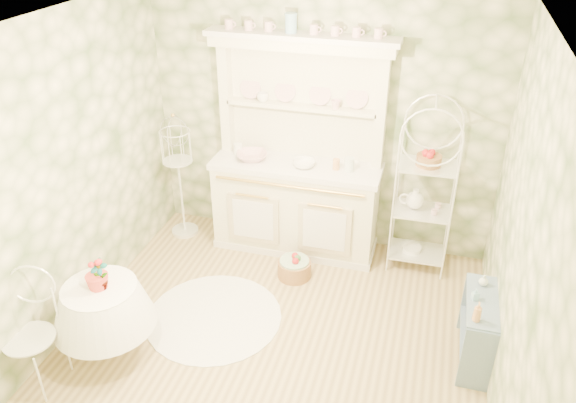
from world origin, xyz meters
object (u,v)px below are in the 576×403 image
(cafe_chair, at_px, (29,337))
(birdcage_stand, at_px, (180,181))
(round_table, at_px, (106,321))
(side_shelf, at_px, (477,328))
(kitchen_dresser, at_px, (296,151))
(bakers_rack, at_px, (424,194))
(floor_basket, at_px, (294,267))

(cafe_chair, distance_m, birdcage_stand, 2.38)
(cafe_chair, bearing_deg, round_table, 28.06)
(birdcage_stand, bearing_deg, side_shelf, -19.84)
(kitchen_dresser, height_order, side_shelf, kitchen_dresser)
(side_shelf, bearing_deg, cafe_chair, -154.31)
(cafe_chair, height_order, birdcage_stand, birdcage_stand)
(bakers_rack, distance_m, side_shelf, 1.46)
(kitchen_dresser, distance_m, floor_basket, 1.18)
(round_table, distance_m, floor_basket, 1.93)
(bakers_rack, xyz_separation_m, floor_basket, (-1.17, -0.56, -0.73))
(bakers_rack, relative_size, floor_basket, 4.87)
(side_shelf, xyz_separation_m, birdcage_stand, (-3.18, 1.15, 0.34))
(cafe_chair, relative_size, floor_basket, 2.70)
(bakers_rack, distance_m, cafe_chair, 3.73)
(bakers_rack, bearing_deg, cafe_chair, -139.68)
(birdcage_stand, bearing_deg, round_table, -83.66)
(kitchen_dresser, height_order, round_table, kitchen_dresser)
(round_table, distance_m, birdcage_stand, 1.97)
(round_table, bearing_deg, cafe_chair, -132.98)
(bakers_rack, xyz_separation_m, side_shelf, (0.57, -1.24, -0.51))
(bakers_rack, height_order, side_shelf, bakers_rack)
(kitchen_dresser, xyz_separation_m, cafe_chair, (-1.48, -2.45, -0.68))
(side_shelf, xyz_separation_m, floor_basket, (-1.75, 0.68, -0.21))
(side_shelf, relative_size, floor_basket, 2.19)
(side_shelf, bearing_deg, bakers_rack, 120.62)
(cafe_chair, xyz_separation_m, floor_basket, (1.61, 1.90, -0.35))
(bakers_rack, height_order, floor_basket, bakers_rack)
(bakers_rack, relative_size, side_shelf, 2.22)
(kitchen_dresser, bearing_deg, bakers_rack, 0.41)
(bakers_rack, distance_m, floor_basket, 1.49)
(cafe_chair, bearing_deg, bakers_rack, 22.42)
(cafe_chair, bearing_deg, side_shelf, 0.90)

